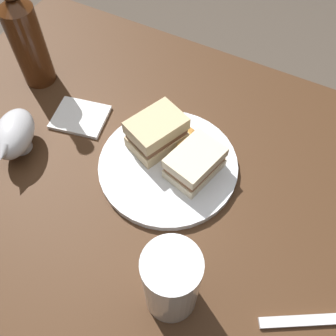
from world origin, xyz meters
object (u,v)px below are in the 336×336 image
at_px(plate, 168,165).
at_px(gravy_boat, 14,134).
at_px(sandwich_half_right, 157,133).
at_px(cider_bottle, 26,38).
at_px(napkin, 80,117).
at_px(fork, 317,320).
at_px(pint_glass, 171,283).
at_px(sandwich_half_left, 195,163).

height_order(plate, gravy_boat, gravy_boat).
distance_m(sandwich_half_right, cider_bottle, 0.34).
relative_size(gravy_boat, napkin, 1.26).
bearing_deg(napkin, gravy_boat, 63.54).
bearing_deg(fork, napkin, -47.32).
distance_m(cider_bottle, fork, 0.75).
xyz_separation_m(sandwich_half_right, cider_bottle, (0.33, -0.05, 0.06)).
bearing_deg(pint_glass, cider_bottle, -30.89).
xyz_separation_m(plate, sandwich_half_right, (0.04, -0.03, 0.04)).
height_order(napkin, fork, napkin).
relative_size(sandwich_half_left, fork, 0.65).
height_order(sandwich_half_left, cider_bottle, cider_bottle).
relative_size(pint_glass, cider_bottle, 0.55).
distance_m(sandwich_half_left, cider_bottle, 0.44).
bearing_deg(gravy_boat, cider_bottle, -62.87).
xyz_separation_m(plate, cider_bottle, (0.38, -0.08, 0.10)).
bearing_deg(gravy_boat, plate, -161.09).
height_order(sandwich_half_left, sandwich_half_right, sandwich_half_right).
height_order(pint_glass, napkin, pint_glass).
bearing_deg(sandwich_half_left, fork, 152.06).
xyz_separation_m(sandwich_half_left, pint_glass, (-0.07, 0.22, 0.03)).
relative_size(sandwich_half_left, gravy_boat, 0.84).
height_order(gravy_boat, napkin, gravy_boat).
height_order(plate, sandwich_half_right, sandwich_half_right).
xyz_separation_m(sandwich_half_right, napkin, (0.18, 0.01, -0.04)).
relative_size(cider_bottle, fork, 1.57).
relative_size(sandwich_half_right, fork, 0.69).
bearing_deg(pint_glass, sandwich_half_right, -56.93).
bearing_deg(gravy_boat, pint_glass, 163.75).
height_order(sandwich_half_left, fork, sandwich_half_left).
distance_m(plate, gravy_boat, 0.30).
bearing_deg(pint_glass, napkin, -34.77).
relative_size(pint_glass, gravy_boat, 1.12).
distance_m(sandwich_half_left, sandwich_half_right, 0.10).
bearing_deg(plate, fork, 156.91).
bearing_deg(pint_glass, gravy_boat, -16.25).
relative_size(sandwich_half_left, napkin, 1.06).
bearing_deg(pint_glass, plate, -61.08).
bearing_deg(sandwich_half_left, gravy_boat, 17.33).
distance_m(gravy_boat, napkin, 0.14).
bearing_deg(gravy_boat, fork, 175.83).
distance_m(sandwich_half_right, gravy_boat, 0.27).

